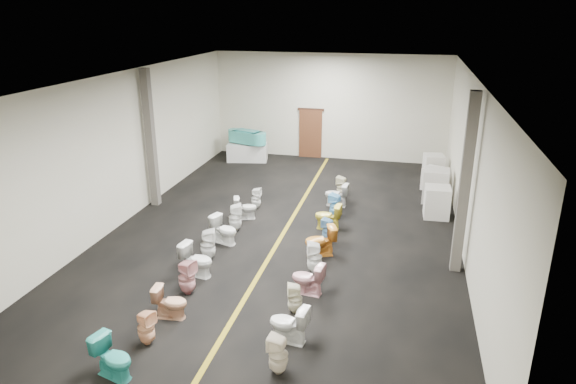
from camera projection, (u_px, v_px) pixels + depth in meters
name	position (u px, v px, depth m)	size (l,w,h in m)	color
floor	(286.00, 229.00, 15.40)	(16.00, 16.00, 0.00)	black
ceiling	(286.00, 76.00, 13.88)	(16.00, 16.00, 0.00)	black
wall_back	(329.00, 107.00, 21.97)	(10.00, 10.00, 0.00)	beige
wall_front	(156.00, 305.00, 7.31)	(10.00, 10.00, 0.00)	beige
wall_left	(128.00, 146.00, 15.72)	(16.00, 16.00, 0.00)	beige
wall_right	(470.00, 168.00, 13.56)	(16.00, 16.00, 0.00)	beige
aisle_stripe	(286.00, 228.00, 15.40)	(0.12, 15.60, 0.01)	olive
back_door	(310.00, 134.00, 22.49)	(1.00, 0.10, 2.10)	#562D19
door_frame	(311.00, 109.00, 22.14)	(1.15, 0.08, 0.10)	#331C11
column_left	(151.00, 139.00, 16.58)	(0.25, 0.25, 4.50)	#59544C
column_right	(465.00, 185.00, 12.24)	(0.25, 0.25, 4.50)	#59544C
display_table	(247.00, 152.00, 22.17)	(1.69, 0.84, 0.75)	silver
bathtub	(247.00, 136.00, 21.93)	(1.79, 1.05, 0.55)	teal
appliance_crate_a	(437.00, 202.00, 16.11)	(0.77, 0.77, 0.99)	silver
appliance_crate_b	(436.00, 186.00, 17.39)	(0.82, 0.82, 1.13)	beige
appliance_crate_c	(434.00, 179.00, 18.63)	(0.71, 0.71, 0.81)	silver
appliance_crate_d	(433.00, 168.00, 19.54)	(0.71, 0.71, 1.02)	silver
toilet_left_0	(113.00, 358.00, 9.09)	(0.44, 0.77, 0.79)	teal
toilet_left_1	(146.00, 327.00, 9.99)	(0.33, 0.34, 0.74)	#FBBC8E
toilet_left_2	(171.00, 302.00, 10.86)	(0.41, 0.71, 0.73)	tan
toilet_left_3	(187.00, 277.00, 11.75)	(0.38, 0.39, 0.85)	#D69598
toilet_left_4	(197.00, 260.00, 12.57)	(0.47, 0.82, 0.84)	white
toilet_left_5	(208.00, 245.00, 13.36)	(0.38, 0.39, 0.85)	white
toilet_left_6	(224.00, 230.00, 14.33)	(0.45, 0.78, 0.80)	white
toilet_left_7	(235.00, 217.00, 15.12)	(0.38, 0.39, 0.84)	white
toilet_left_8	(245.00, 208.00, 16.02)	(0.40, 0.71, 0.72)	silver
toilet_left_9	(256.00, 198.00, 16.86)	(0.32, 0.33, 0.71)	white
toilet_right_0	(278.00, 355.00, 9.17)	(0.35, 0.36, 0.78)	#EDDFC6
toilet_right_1	(289.00, 324.00, 10.05)	(0.45, 0.79, 0.80)	white
toilet_right_2	(295.00, 298.00, 11.03)	(0.31, 0.32, 0.70)	#EEE6C6
toilet_right_3	(308.00, 279.00, 11.76)	(0.43, 0.76, 0.78)	#E0A1A8
toilet_right_4	(315.00, 257.00, 12.71)	(0.37, 0.38, 0.82)	white
toilet_right_5	(320.00, 241.00, 13.58)	(0.47, 0.82, 0.83)	orange
toilet_right_6	(328.00, 231.00, 14.37)	(0.33, 0.33, 0.72)	#6A9FC9
toilet_right_7	(328.00, 217.00, 15.24)	(0.45, 0.78, 0.80)	yellow
toilet_right_8	(335.00, 206.00, 16.05)	(0.36, 0.37, 0.81)	#72C2F1
toilet_right_9	(336.00, 195.00, 17.03)	(0.44, 0.78, 0.79)	silver
toilet_right_10	(342.00, 187.00, 17.79)	(0.35, 0.36, 0.77)	beige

